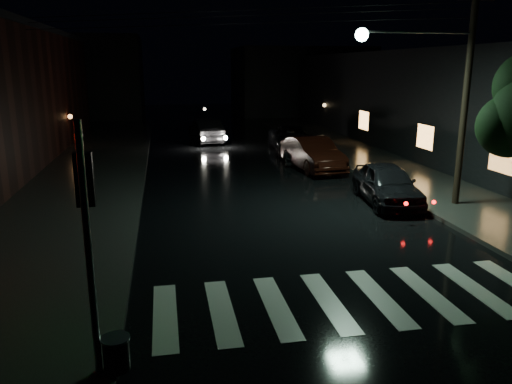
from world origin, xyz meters
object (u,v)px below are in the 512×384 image
parked_car_a (387,184)px  parked_car_b (313,154)px  oncoming_car (206,131)px  parked_car_d (292,138)px  parked_car_c (296,149)px

parked_car_a → parked_car_b: parked_car_b is taller
parked_car_a → oncoming_car: 17.71m
parked_car_a → parked_car_d: parked_car_a is taller
oncoming_car → parked_car_b: bearing=107.1°
parked_car_a → parked_car_d: 12.64m
parked_car_a → parked_car_c: 9.28m
parked_car_d → oncoming_car: oncoming_car is taller
parked_car_d → parked_car_a: bearing=-83.7°
parked_car_a → parked_car_b: size_ratio=0.89×
parked_car_b → parked_car_c: size_ratio=1.15×
parked_car_c → oncoming_car: oncoming_car is taller
parked_car_b → parked_car_c: bearing=87.2°
oncoming_car → parked_car_c: bearing=113.1°
parked_car_c → parked_car_d: 3.47m
parked_car_c → parked_car_a: bearing=-77.7°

